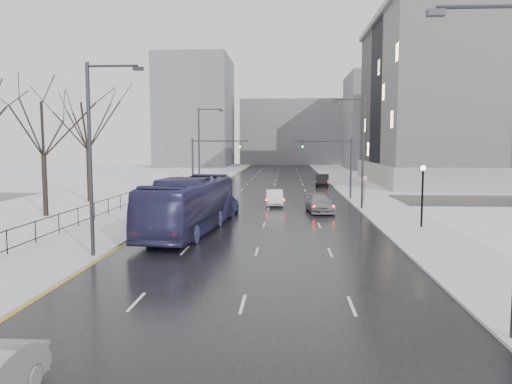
% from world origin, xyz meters
% --- Properties ---
extents(road, '(16.00, 150.00, 0.04)m').
position_xyz_m(road, '(0.00, 60.00, 0.02)').
color(road, black).
rests_on(road, ground).
extents(cross_road, '(130.00, 10.00, 0.04)m').
position_xyz_m(cross_road, '(0.00, 48.00, 0.02)').
color(cross_road, black).
rests_on(cross_road, ground).
extents(sidewalk_left, '(5.00, 150.00, 0.16)m').
position_xyz_m(sidewalk_left, '(-10.50, 60.00, 0.08)').
color(sidewalk_left, silver).
rests_on(sidewalk_left, ground).
extents(sidewalk_right, '(5.00, 150.00, 0.16)m').
position_xyz_m(sidewalk_right, '(10.50, 60.00, 0.08)').
color(sidewalk_right, silver).
rests_on(sidewalk_right, ground).
extents(park_strip, '(14.00, 150.00, 0.12)m').
position_xyz_m(park_strip, '(-20.00, 60.00, 0.06)').
color(park_strip, white).
rests_on(park_strip, ground).
extents(tree_park_d, '(8.75, 8.75, 12.50)m').
position_xyz_m(tree_park_d, '(-17.80, 34.00, 0.00)').
color(tree_park_d, black).
rests_on(tree_park_d, ground).
extents(tree_park_e, '(9.45, 9.45, 13.50)m').
position_xyz_m(tree_park_e, '(-18.20, 44.00, 0.00)').
color(tree_park_e, black).
rests_on(tree_park_e, ground).
extents(iron_fence, '(0.06, 70.00, 1.30)m').
position_xyz_m(iron_fence, '(-13.00, 30.00, 0.91)').
color(iron_fence, black).
rests_on(iron_fence, sidewalk_left).
extents(streetlight_r_mid, '(2.95, 0.25, 10.00)m').
position_xyz_m(streetlight_r_mid, '(8.17, 40.00, 5.62)').
color(streetlight_r_mid, '#2D2D33').
rests_on(streetlight_r_mid, ground).
extents(streetlight_l_near, '(2.95, 0.25, 10.00)m').
position_xyz_m(streetlight_l_near, '(-8.17, 20.00, 5.62)').
color(streetlight_l_near, '#2D2D33').
rests_on(streetlight_l_near, ground).
extents(streetlight_l_far, '(2.95, 0.25, 10.00)m').
position_xyz_m(streetlight_l_far, '(-8.17, 52.00, 5.62)').
color(streetlight_l_far, '#2D2D33').
rests_on(streetlight_l_far, ground).
extents(lamppost_r_mid, '(0.36, 0.36, 4.28)m').
position_xyz_m(lamppost_r_mid, '(11.00, 30.00, 2.94)').
color(lamppost_r_mid, black).
rests_on(lamppost_r_mid, sidewalk_right).
extents(mast_signal_right, '(6.10, 0.33, 6.50)m').
position_xyz_m(mast_signal_right, '(7.33, 48.00, 4.11)').
color(mast_signal_right, '#2D2D33').
rests_on(mast_signal_right, ground).
extents(mast_signal_left, '(6.10, 0.33, 6.50)m').
position_xyz_m(mast_signal_left, '(-7.33, 48.00, 4.11)').
color(mast_signal_left, '#2D2D33').
rests_on(mast_signal_left, ground).
extents(no_uturn_sign, '(0.60, 0.06, 2.70)m').
position_xyz_m(no_uturn_sign, '(9.20, 44.00, 2.30)').
color(no_uturn_sign, '#2D2D33').
rests_on(no_uturn_sign, sidewalk_right).
extents(civic_building, '(41.00, 31.00, 24.80)m').
position_xyz_m(civic_building, '(35.00, 72.00, 11.21)').
color(civic_building, gray).
rests_on(civic_building, ground).
extents(bldg_far_right, '(24.00, 20.00, 22.00)m').
position_xyz_m(bldg_far_right, '(28.00, 115.00, 11.00)').
color(bldg_far_right, slate).
rests_on(bldg_far_right, ground).
extents(bldg_far_left, '(18.00, 22.00, 28.00)m').
position_xyz_m(bldg_far_left, '(-22.00, 125.00, 14.00)').
color(bldg_far_left, slate).
rests_on(bldg_far_left, ground).
extents(bldg_far_center, '(30.00, 18.00, 18.00)m').
position_xyz_m(bldg_far_center, '(4.00, 140.00, 9.00)').
color(bldg_far_center, slate).
rests_on(bldg_far_center, ground).
extents(bus, '(4.39, 13.49, 3.69)m').
position_xyz_m(bus, '(-4.80, 27.50, 1.89)').
color(bus, navy).
rests_on(bus, road).
extents(sedan_center_near, '(2.28, 4.99, 1.66)m').
position_xyz_m(sedan_center_near, '(-3.50, 35.63, 0.87)').
color(sedan_center_near, navy).
rests_on(sedan_center_near, road).
extents(sedan_right_near, '(1.81, 4.59, 1.49)m').
position_xyz_m(sedan_right_near, '(0.50, 42.52, 0.78)').
color(sedan_right_near, white).
rests_on(sedan_right_near, road).
extents(sedan_right_far, '(2.54, 5.26, 1.48)m').
position_xyz_m(sedan_right_far, '(4.50, 38.08, 0.78)').
color(sedan_right_far, gray).
rests_on(sedan_right_far, road).
extents(sedan_right_distant, '(2.25, 5.06, 1.62)m').
position_xyz_m(sedan_right_distant, '(6.69, 65.04, 0.85)').
color(sedan_right_distant, black).
rests_on(sedan_right_distant, road).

